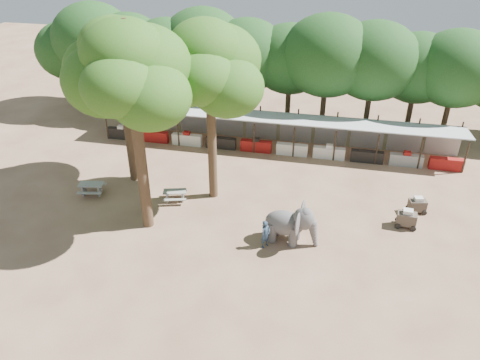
% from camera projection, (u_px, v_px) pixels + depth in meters
% --- Properties ---
extents(ground, '(100.00, 100.00, 0.00)m').
position_uv_depth(ground, '(239.00, 259.00, 25.43)').
color(ground, brown).
rests_on(ground, ground).
extents(vendor_stalls, '(28.00, 2.99, 2.80)m').
position_uv_depth(vendor_stalls, '(276.00, 134.00, 36.49)').
color(vendor_stalls, '#ABAEB3').
rests_on(vendor_stalls, ground).
extents(yard_tree_left, '(7.10, 6.90, 11.02)m').
position_uv_depth(yard_tree_left, '(119.00, 63.00, 28.95)').
color(yard_tree_left, '#332316').
rests_on(yard_tree_left, ground).
extents(yard_tree_center, '(7.10, 6.90, 12.04)m').
position_uv_depth(yard_tree_center, '(130.00, 75.00, 23.69)').
color(yard_tree_center, '#332316').
rests_on(yard_tree_center, ground).
extents(yard_tree_back, '(7.10, 6.90, 11.36)m').
position_uv_depth(yard_tree_back, '(208.00, 68.00, 26.86)').
color(yard_tree_back, '#332316').
rests_on(yard_tree_back, ground).
extents(backdrop_trees, '(46.46, 5.95, 8.33)m').
position_uv_depth(backdrop_trees, '(287.00, 61.00, 38.63)').
color(backdrop_trees, '#332316').
rests_on(backdrop_trees, ground).
extents(elephant, '(3.20, 2.42, 2.41)m').
position_uv_depth(elephant, '(291.00, 224.00, 26.22)').
color(elephant, '#464444').
rests_on(elephant, ground).
extents(handler, '(0.68, 0.74, 1.70)m').
position_uv_depth(handler, '(265.00, 234.00, 25.98)').
color(handler, '#26384C').
rests_on(handler, ground).
extents(picnic_table_near, '(1.82, 1.69, 0.80)m').
position_uv_depth(picnic_table_near, '(92.00, 187.00, 30.89)').
color(picnic_table_near, gray).
rests_on(picnic_table_near, ground).
extents(picnic_table_far, '(1.76, 1.66, 0.73)m').
position_uv_depth(picnic_table_far, '(175.00, 194.00, 30.22)').
color(picnic_table_far, gray).
rests_on(picnic_table_far, ground).
extents(cart_front, '(1.29, 0.90, 1.19)m').
position_uv_depth(cart_front, '(407.00, 218.00, 27.73)').
color(cart_front, '#3A3028').
rests_on(cart_front, ground).
extents(cart_back, '(1.26, 0.95, 1.10)m').
position_uv_depth(cart_back, '(417.00, 205.00, 29.05)').
color(cart_back, '#3A3028').
rests_on(cart_back, ground).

